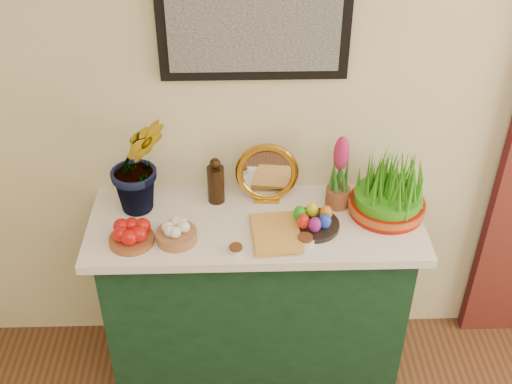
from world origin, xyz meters
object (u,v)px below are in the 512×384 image
sideboard (256,299)px  wheatgrass_sabzeh (389,189)px  mirror (267,174)px  hyacinth_green (137,149)px  book (252,235)px

sideboard → wheatgrass_sabzeh: wheatgrass_sabzeh is taller
sideboard → mirror: size_ratio=4.74×
wheatgrass_sabzeh → hyacinth_green: bearing=176.6°
hyacinth_green → book: (0.46, -0.22, -0.28)m
book → wheatgrass_sabzeh: wheatgrass_sabzeh is taller
book → hyacinth_green: bearing=150.5°
book → mirror: bearing=71.2°
wheatgrass_sabzeh → sideboard: bearing=-176.0°
mirror → wheatgrass_sabzeh: size_ratio=0.84×
mirror → book: (-0.07, -0.27, -0.11)m
mirror → sideboard: bearing=-109.3°
mirror → book: bearing=-104.7°
sideboard → book: 0.50m
book → wheatgrass_sabzeh: size_ratio=0.79×
hyacinth_green → wheatgrass_sabzeh: size_ratio=1.80×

